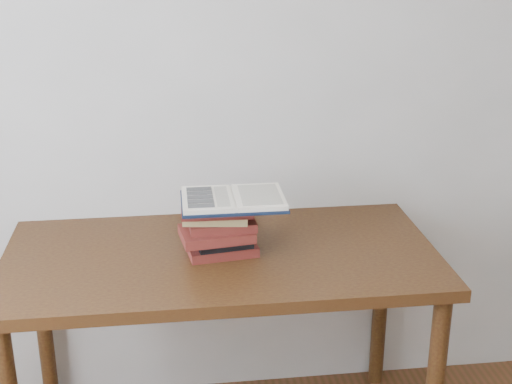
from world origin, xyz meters
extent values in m
cube|color=beige|center=(0.00, 1.75, 1.30)|extent=(3.50, 0.04, 2.60)
cube|color=#472E11|center=(0.07, 1.38, 0.77)|extent=(1.48, 0.74, 0.04)
cylinder|color=#472E11|center=(-0.61, 1.69, 0.37)|extent=(0.06, 0.06, 0.75)
cylinder|color=#472E11|center=(0.75, 1.69, 0.37)|extent=(0.06, 0.06, 0.75)
cube|color=#622A18|center=(0.07, 1.38, 0.81)|extent=(0.25, 0.18, 0.03)
cube|color=black|center=(0.07, 1.38, 0.84)|extent=(0.20, 0.17, 0.03)
cube|color=#622A18|center=(0.05, 1.36, 0.87)|extent=(0.26, 0.19, 0.03)
cube|color=#622A18|center=(0.07, 1.37, 0.90)|extent=(0.23, 0.16, 0.03)
cube|color=tan|center=(0.05, 1.38, 0.93)|extent=(0.23, 0.17, 0.03)
cube|color=#622A18|center=(0.05, 1.38, 0.96)|extent=(0.24, 0.17, 0.03)
cube|color=black|center=(0.11, 1.37, 0.98)|extent=(0.35, 0.24, 0.01)
cube|color=beige|center=(0.02, 1.37, 0.99)|extent=(0.17, 0.23, 0.02)
cube|color=beige|center=(0.19, 1.37, 0.99)|extent=(0.17, 0.23, 0.02)
cylinder|color=beige|center=(0.11, 1.37, 0.99)|extent=(0.01, 0.23, 0.01)
cube|color=black|center=(0.00, 1.45, 1.00)|extent=(0.09, 0.03, 0.00)
cube|color=black|center=(0.00, 1.41, 1.00)|extent=(0.09, 0.03, 0.00)
cube|color=black|center=(0.00, 1.37, 1.00)|extent=(0.09, 0.03, 0.00)
cube|color=black|center=(0.00, 1.33, 1.00)|extent=(0.09, 0.03, 0.00)
cube|color=black|center=(0.00, 1.29, 1.00)|extent=(0.09, 0.03, 0.00)
cube|color=beige|center=(0.07, 1.37, 1.00)|extent=(0.04, 0.19, 0.00)
cube|color=beige|center=(0.20, 1.37, 1.00)|extent=(0.13, 0.19, 0.00)
camera|label=1|loc=(-0.09, -0.83, 1.83)|focal=50.00mm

